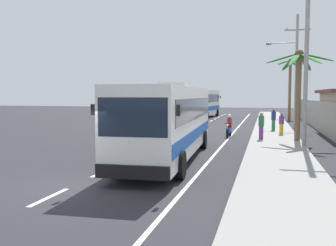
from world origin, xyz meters
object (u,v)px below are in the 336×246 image
at_px(pedestrian_far_walk, 261,125).
at_px(palm_nearest, 290,78).
at_px(utility_pole_far, 295,68).
at_px(coach_bus_far_lane, 203,102).
at_px(utility_pole_mid, 307,52).
at_px(coach_bus_foreground, 170,119).
at_px(palm_second, 299,78).
at_px(pedestrian_near_kerb, 274,119).
at_px(motorcycle_beside_bus, 229,128).
at_px(pedestrian_midwalk, 281,123).

height_order(pedestrian_far_walk, palm_nearest, palm_nearest).
height_order(utility_pole_far, palm_nearest, utility_pole_far).
bearing_deg(coach_bus_far_lane, utility_pole_mid, -69.01).
xyz_separation_m(coach_bus_foreground, pedestrian_far_walk, (4.13, 7.84, -0.82)).
distance_m(utility_pole_far, palm_second, 11.65).
relative_size(pedestrian_near_kerb, utility_pole_far, 0.17).
distance_m(utility_pole_mid, palm_nearest, 27.81).
bearing_deg(palm_nearest, coach_bus_foreground, -102.60).
distance_m(motorcycle_beside_bus, utility_pole_far, 11.94).
xyz_separation_m(pedestrian_near_kerb, pedestrian_far_walk, (-0.90, -6.46, 0.03)).
bearing_deg(pedestrian_midwalk, coach_bus_foreground, -129.71).
distance_m(pedestrian_far_walk, utility_pole_far, 12.65).
bearing_deg(palm_second, motorcycle_beside_bus, 156.79).
bearing_deg(coach_bus_foreground, palm_nearest, 77.40).
height_order(coach_bus_foreground, palm_nearest, palm_nearest).
relative_size(pedestrian_far_walk, utility_pole_mid, 0.17).
xyz_separation_m(pedestrian_midwalk, pedestrian_far_walk, (-1.41, -3.64, 0.13)).
relative_size(motorcycle_beside_bus, palm_second, 0.33).
xyz_separation_m(coach_bus_far_lane, utility_pole_mid, (10.34, -26.96, 3.38)).
height_order(pedestrian_midwalk, palm_second, palm_second).
relative_size(utility_pole_mid, palm_nearest, 1.35).
xyz_separation_m(utility_pole_far, palm_second, (-0.61, -11.54, -1.46)).
height_order(pedestrian_near_kerb, palm_second, palm_second).
height_order(coach_bus_far_lane, utility_pole_far, utility_pole_far).
distance_m(coach_bus_far_lane, pedestrian_midwalk, 22.72).
distance_m(utility_pole_far, palm_nearest, 13.69).
height_order(pedestrian_midwalk, utility_pole_far, utility_pole_far).
distance_m(pedestrian_far_walk, palm_nearest, 25.70).
relative_size(coach_bus_foreground, motorcycle_beside_bus, 6.18).
xyz_separation_m(pedestrian_midwalk, palm_second, (0.83, -3.70, 3.16)).
bearing_deg(utility_pole_mid, palm_nearest, 88.27).
bearing_deg(palm_second, palm_nearest, 87.73).
bearing_deg(utility_pole_far, pedestrian_near_kerb, -111.28).
bearing_deg(motorcycle_beside_bus, pedestrian_near_kerb, 55.46).
bearing_deg(pedestrian_near_kerb, pedestrian_far_walk, -10.53).
bearing_deg(coach_bus_foreground, utility_pole_mid, 38.49).
relative_size(coach_bus_foreground, coach_bus_far_lane, 1.08).
distance_m(pedestrian_near_kerb, utility_pole_mid, 10.22).
bearing_deg(pedestrian_midwalk, pedestrian_near_kerb, 86.29).
relative_size(coach_bus_far_lane, utility_pole_far, 1.07).
bearing_deg(palm_nearest, utility_pole_far, -91.62).
bearing_deg(utility_pole_mid, pedestrian_near_kerb, 99.35).
xyz_separation_m(coach_bus_foreground, palm_second, (6.37, 7.77, 2.21)).
bearing_deg(utility_pole_mid, palm_second, 93.55).
xyz_separation_m(pedestrian_far_walk, utility_pole_far, (2.86, 11.47, 4.49)).
distance_m(coach_bus_foreground, palm_second, 10.29).
relative_size(utility_pole_mid, utility_pole_far, 1.00).
bearing_deg(utility_pole_far, coach_bus_far_lane, 130.05).
bearing_deg(utility_pole_mid, utility_pole_far, 88.16).
relative_size(pedestrian_far_walk, palm_second, 0.30).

